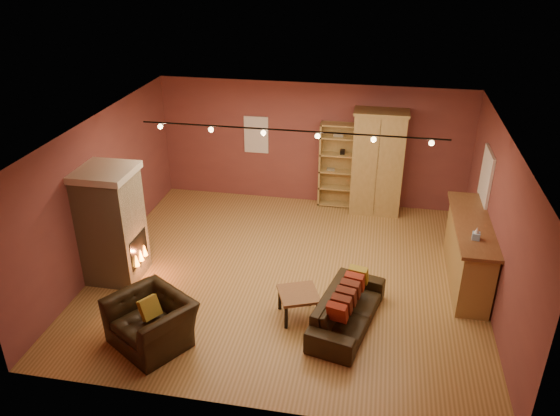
% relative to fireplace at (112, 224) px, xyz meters
% --- Properties ---
extents(floor, '(7.00, 7.00, 0.00)m').
position_rel_fireplace_xyz_m(floor, '(3.04, 0.60, -1.06)').
color(floor, olive).
rests_on(floor, ground).
extents(ceiling, '(7.00, 7.00, 0.00)m').
position_rel_fireplace_xyz_m(ceiling, '(3.04, 0.60, 1.74)').
color(ceiling, brown).
rests_on(ceiling, back_wall).
extents(back_wall, '(7.00, 0.02, 2.80)m').
position_rel_fireplace_xyz_m(back_wall, '(3.04, 3.85, 0.34)').
color(back_wall, brown).
rests_on(back_wall, floor).
extents(left_wall, '(0.02, 6.50, 2.80)m').
position_rel_fireplace_xyz_m(left_wall, '(-0.46, 0.60, 0.34)').
color(left_wall, brown).
rests_on(left_wall, floor).
extents(right_wall, '(0.02, 6.50, 2.80)m').
position_rel_fireplace_xyz_m(right_wall, '(6.54, 0.60, 0.34)').
color(right_wall, brown).
rests_on(right_wall, floor).
extents(fireplace, '(1.01, 0.98, 2.12)m').
position_rel_fireplace_xyz_m(fireplace, '(0.00, 0.00, 0.00)').
color(fireplace, tan).
rests_on(fireplace, floor).
extents(back_window, '(0.56, 0.04, 0.86)m').
position_rel_fireplace_xyz_m(back_window, '(1.74, 3.83, 0.49)').
color(back_window, white).
rests_on(back_window, back_wall).
extents(bookcase, '(0.81, 0.31, 1.97)m').
position_rel_fireplace_xyz_m(bookcase, '(3.63, 3.74, -0.06)').
color(bookcase, tan).
rests_on(bookcase, floor).
extents(armoire, '(1.16, 0.66, 2.35)m').
position_rel_fireplace_xyz_m(armoire, '(4.53, 3.55, 0.12)').
color(armoire, tan).
rests_on(armoire, floor).
extents(bar_counter, '(0.66, 2.49, 1.19)m').
position_rel_fireplace_xyz_m(bar_counter, '(6.24, 1.02, -0.46)').
color(bar_counter, tan).
rests_on(bar_counter, floor).
extents(tissue_box, '(0.14, 0.14, 0.22)m').
position_rel_fireplace_xyz_m(tissue_box, '(6.19, 0.40, 0.22)').
color(tissue_box, '#8EB9E3').
rests_on(tissue_box, bar_counter).
extents(right_window, '(0.05, 0.90, 1.00)m').
position_rel_fireplace_xyz_m(right_window, '(6.51, 2.00, 0.59)').
color(right_window, white).
rests_on(right_window, right_wall).
extents(loveseat, '(0.99, 2.01, 0.79)m').
position_rel_fireplace_xyz_m(loveseat, '(4.24, -0.65, -0.66)').
color(loveseat, black).
rests_on(loveseat, floor).
extents(armchair, '(1.40, 1.27, 1.02)m').
position_rel_fireplace_xyz_m(armchair, '(1.34, -1.64, -0.55)').
color(armchair, black).
rests_on(armchair, floor).
extents(coffee_table, '(0.80, 0.80, 0.47)m').
position_rel_fireplace_xyz_m(coffee_table, '(3.44, -0.60, -0.66)').
color(coffee_table, brown).
rests_on(coffee_table, floor).
extents(track_rail, '(5.20, 0.09, 0.13)m').
position_rel_fireplace_xyz_m(track_rail, '(3.04, 0.80, 1.63)').
color(track_rail, black).
rests_on(track_rail, ceiling).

